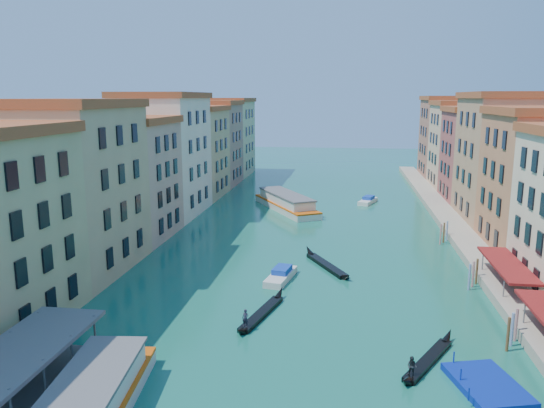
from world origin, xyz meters
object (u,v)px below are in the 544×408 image
(blue_dock, at_px, (487,385))
(vaporetto_far, at_px, (286,202))
(gondola_fore, at_px, (262,312))
(gondola_right, at_px, (427,359))
(vaporetto_stop, at_px, (13,388))

(blue_dock, bearing_deg, vaporetto_far, 93.86)
(gondola_fore, bearing_deg, gondola_right, -13.01)
(vaporetto_far, relative_size, gondola_right, 2.09)
(gondola_fore, xyz_separation_m, blue_dock, (17.77, -10.29, -0.12))
(gondola_fore, height_order, gondola_right, gondola_fore)
(vaporetto_stop, bearing_deg, gondola_right, 19.71)
(vaporetto_stop, bearing_deg, gondola_fore, 51.44)
(blue_dock, bearing_deg, vaporetto_stop, 176.46)
(vaporetto_far, relative_size, gondola_fore, 1.81)
(gondola_right, distance_m, blue_dock, 4.77)
(vaporetto_far, relative_size, blue_dock, 2.84)
(vaporetto_stop, relative_size, vaporetto_far, 0.83)
(vaporetto_far, xyz_separation_m, gondola_right, (17.29, -55.16, -0.96))
(vaporetto_stop, distance_m, gondola_right, 29.58)
(vaporetto_stop, xyz_separation_m, blue_dock, (31.50, 6.93, -1.19))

